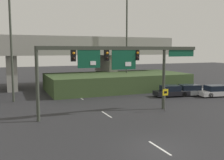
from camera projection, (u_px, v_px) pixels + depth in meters
name	position (u px, v px, depth m)	size (l,w,h in m)	color
ground_plane	(157.00, 146.00, 15.71)	(160.00, 160.00, 0.00)	#262628
lane_markings	(92.00, 105.00, 27.50)	(0.14, 28.56, 0.01)	silver
signal_gantry	(118.00, 59.00, 23.29)	(15.53, 0.44, 6.07)	#383D33
speed_limit_sign	(165.00, 96.00, 24.57)	(0.60, 0.11, 2.16)	#4C4C4C
highway_light_pole_near	(10.00, 21.00, 28.12)	(0.70, 0.36, 17.01)	#383D33
highway_light_pole_far	(127.00, 28.00, 38.74)	(0.70, 0.36, 17.13)	#383D33
overpass_bridge	(61.00, 52.00, 40.94)	(35.03, 8.87, 7.71)	gray
grass_embankment	(117.00, 82.00, 38.11)	(19.82, 9.59, 2.32)	#384C28
parked_sedan_near_right	(171.00, 91.00, 32.44)	(4.49, 2.34, 1.37)	black
parked_sedan_mid_right	(191.00, 90.00, 33.10)	(4.87, 2.79, 1.39)	gray
parked_sedan_far_right	(216.00, 91.00, 32.48)	(4.89, 2.56, 1.40)	silver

